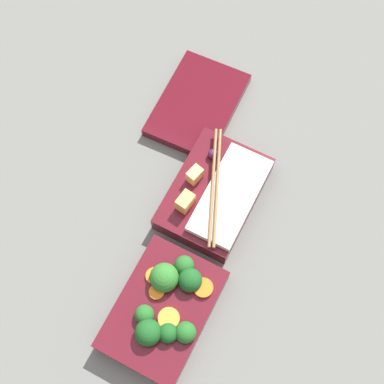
{
  "coord_description": "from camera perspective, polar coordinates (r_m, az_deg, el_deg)",
  "views": [
    {
      "loc": [
        -0.2,
        -0.1,
        0.82
      ],
      "look_at": [
        0.08,
        0.05,
        0.04
      ],
      "focal_mm": 50.0,
      "sensor_mm": 36.0,
      "label": 1
    }
  ],
  "objects": [
    {
      "name": "ground_plane",
      "position": [
        0.85,
        0.22,
        -6.72
      ],
      "size": [
        3.0,
        3.0,
        0.0
      ],
      "primitive_type": "plane",
      "color": "slate"
    },
    {
      "name": "bento_tray_vegetable",
      "position": [
        0.81,
        -3.1,
        -12.17
      ],
      "size": [
        0.19,
        0.13,
        0.07
      ],
      "color": "#510F19",
      "rests_on": "ground_plane"
    },
    {
      "name": "bento_tray_rice",
      "position": [
        0.86,
        2.55,
        -0.18
      ],
      "size": [
        0.19,
        0.13,
        0.07
      ],
      "color": "#510F19",
      "rests_on": "ground_plane"
    },
    {
      "name": "bento_lid",
      "position": [
        0.95,
        0.61,
        9.27
      ],
      "size": [
        0.19,
        0.13,
        0.02
      ],
      "primitive_type": "cube",
      "rotation": [
        0.0,
        0.0,
        0.04
      ],
      "color": "#510F19",
      "rests_on": "ground_plane"
    }
  ]
}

